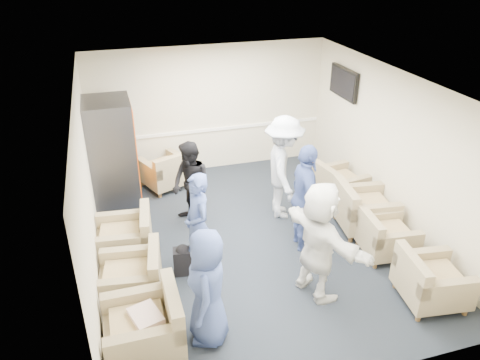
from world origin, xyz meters
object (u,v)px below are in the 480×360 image
object	(u,v)px
vending_machine	(112,156)
armchair_right_near	(429,282)
armchair_left_near	(148,328)
armchair_corner	(166,172)
armchair_left_mid	(135,279)
person_front_right	(319,241)
person_mid_left	(198,225)
person_back_right	(283,168)
armchair_right_midfar	(362,210)
person_front_left	(208,287)
person_mid_right	(305,199)
person_back_left	(191,185)
armchair_right_midnear	(384,237)
armchair_left_far	(128,239)
armchair_right_far	(337,185)

from	to	relation	value
vending_machine	armchair_right_near	bearing A→B (deg)	-45.01
armchair_left_near	armchair_corner	world-z (taller)	armchair_left_near
armchair_left_mid	person_front_right	bearing A→B (deg)	84.63
armchair_left_mid	person_front_right	distance (m)	2.61
person_mid_left	person_front_right	size ratio (longest dim) A/B	0.93
armchair_left_mid	person_back_right	world-z (taller)	person_back_right
armchair_right_midfar	person_front_left	xyz separation A→B (m)	(-3.12, -1.71, 0.43)
armchair_left_mid	person_mid_right	bearing A→B (deg)	108.55
person_back_left	person_back_right	xyz separation A→B (m)	(1.64, -0.14, 0.17)
armchair_left_near	person_front_right	distance (m)	2.50
armchair_corner	vending_machine	world-z (taller)	vending_machine
armchair_right_near	person_mid_left	distance (m)	3.34
armchair_corner	person_front_right	xyz separation A→B (m)	(1.55, -3.82, 0.55)
vending_machine	person_mid_left	bearing A→B (deg)	-65.80
armchair_right_midnear	person_front_right	size ratio (longest dim) A/B	0.49
armchair_left_far	person_back_left	xyz separation A→B (m)	(1.17, 0.68, 0.43)
armchair_right_far	armchair_right_near	bearing A→B (deg)	168.55
armchair_right_near	armchair_corner	bearing A→B (deg)	41.10
armchair_right_far	vending_machine	bearing A→B (deg)	66.39
armchair_left_near	armchair_left_mid	bearing A→B (deg)	-175.95
armchair_left_mid	armchair_corner	distance (m)	3.37
armchair_left_far	person_back_left	distance (m)	1.42
person_back_left	person_back_right	bearing A→B (deg)	60.22
armchair_left_near	person_mid_right	world-z (taller)	person_mid_right
armchair_right_far	person_back_right	bearing A→B (deg)	88.24
armchair_right_near	person_mid_left	world-z (taller)	person_mid_left
armchair_right_far	person_mid_left	world-z (taller)	person_mid_left
armchair_left_near	person_mid_left	world-z (taller)	person_mid_left
armchair_right_far	person_mid_left	xyz separation A→B (m)	(-2.99, -1.36, 0.48)
armchair_right_midfar	armchair_corner	distance (m)	3.92
armchair_left_far	person_back_left	bearing A→B (deg)	126.58
armchair_left_mid	vending_machine	distance (m)	2.84
armchair_right_near	person_back_right	world-z (taller)	person_back_right
armchair_right_near	vending_machine	bearing A→B (deg)	52.47
person_front_right	armchair_left_far	bearing A→B (deg)	40.90
vending_machine	armchair_corner	bearing A→B (deg)	25.55
armchair_left_far	armchair_right_midfar	world-z (taller)	armchair_right_midfar
armchair_corner	person_back_right	distance (m)	2.58
person_back_left	person_front_left	bearing A→B (deg)	-31.98
armchair_right_far	armchair_left_far	bearing A→B (deg)	90.53
person_mid_left	person_mid_right	bearing A→B (deg)	85.59
armchair_left_near	armchair_right_midnear	bearing A→B (deg)	103.82
armchair_right_midfar	person_front_right	size ratio (longest dim) A/B	0.58
armchair_left_near	armchair_right_near	distance (m)	3.82
armchair_left_far	vending_machine	xyz separation A→B (m)	(-0.06, 1.73, 0.70)
person_mid_left	person_back_right	size ratio (longest dim) A/B	0.86
armchair_left_mid	armchair_right_midfar	bearing A→B (deg)	108.39
armchair_left_far	person_back_left	size ratio (longest dim) A/B	0.61
person_front_left	person_front_right	distance (m)	1.70
vending_machine	person_back_left	bearing A→B (deg)	-40.31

